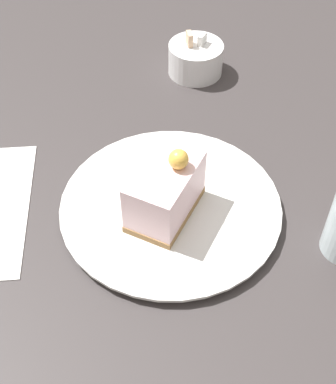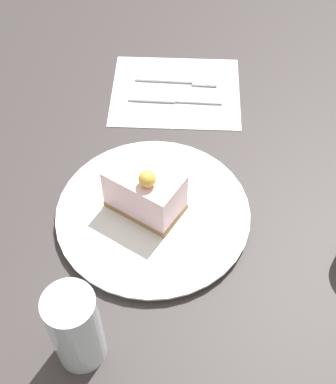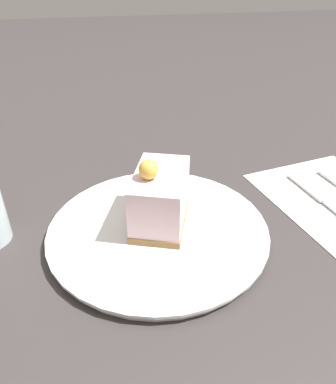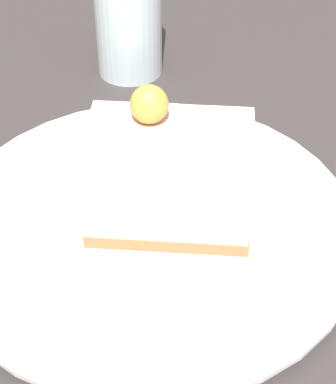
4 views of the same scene
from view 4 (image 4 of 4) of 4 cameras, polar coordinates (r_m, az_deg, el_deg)
ground_plane at (r=0.44m, az=-3.46°, el=-5.11°), size 4.00×4.00×0.00m
plate at (r=0.45m, az=-1.64°, el=-2.73°), size 0.29×0.29×0.01m
cake_slice at (r=0.42m, az=0.07°, el=1.43°), size 0.10×0.12×0.10m
drinking_glass at (r=0.61m, az=-3.59°, el=16.14°), size 0.06×0.06×0.13m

